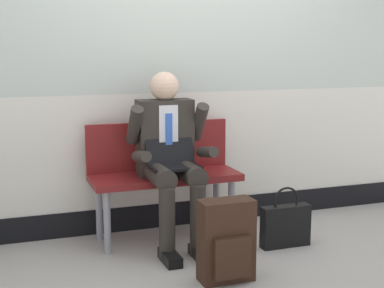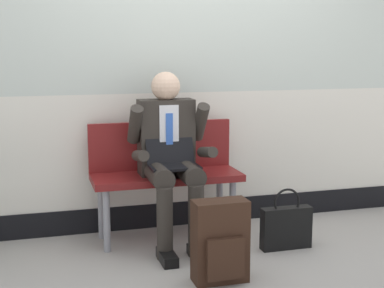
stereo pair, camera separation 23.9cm
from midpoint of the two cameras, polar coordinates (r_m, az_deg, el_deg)
ground_plane at (r=4.13m, az=0.63°, el=-10.42°), size 18.00×18.00×0.00m
station_wall at (r=4.49m, az=-2.25°, el=10.24°), size 5.01×0.14×2.95m
bench_with_person at (r=4.23m, az=-4.61°, el=-2.52°), size 1.10×0.42×0.87m
person_seated at (r=4.02m, az=-3.92°, el=-1.06°), size 0.57×0.70×1.25m
backpack at (r=3.51m, az=1.53°, el=-9.85°), size 0.33×0.20×0.51m
handbag at (r=4.14m, az=7.77°, el=-8.08°), size 0.37×0.09×0.44m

